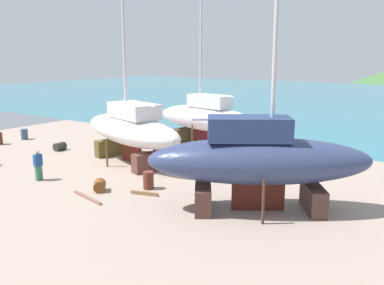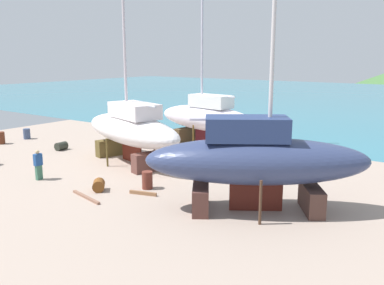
{
  "view_description": "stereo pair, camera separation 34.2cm",
  "coord_description": "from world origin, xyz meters",
  "px_view_note": "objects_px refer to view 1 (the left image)",
  "views": [
    {
      "loc": [
        14.48,
        -21.75,
        6.69
      ],
      "look_at": [
        0.49,
        -1.6,
        1.54
      ],
      "focal_mm": 38.46,
      "sensor_mm": 36.0,
      "label": 1
    },
    {
      "loc": [
        14.76,
        -21.55,
        6.69
      ],
      "look_at": [
        0.49,
        -1.6,
        1.54
      ],
      "focal_mm": 38.46,
      "sensor_mm": 36.0,
      "label": 2
    }
  ],
  "objects_px": {
    "sailboat_small_center": "(258,159)",
    "barrel_rust_mid": "(100,186)",
    "worker": "(38,165)",
    "barrel_tar_black": "(148,180)",
    "barrel_rust_far": "(24,134)",
    "barrel_tipped_center": "(60,146)",
    "sailboat_large_starboard": "(205,117)",
    "sailboat_mid_port": "(131,129)"
  },
  "relations": [
    {
      "from": "sailboat_small_center",
      "to": "barrel_rust_mid",
      "type": "distance_m",
      "value": 8.24
    },
    {
      "from": "sailboat_small_center",
      "to": "barrel_tipped_center",
      "type": "xyz_separation_m",
      "value": [
        -17.0,
        2.62,
        -2.05
      ]
    },
    {
      "from": "sailboat_mid_port",
      "to": "sailboat_large_starboard",
      "type": "relative_size",
      "value": 1.13
    },
    {
      "from": "sailboat_small_center",
      "to": "barrel_tipped_center",
      "type": "distance_m",
      "value": 17.32
    },
    {
      "from": "sailboat_small_center",
      "to": "barrel_tipped_center",
      "type": "relative_size",
      "value": 21.27
    },
    {
      "from": "sailboat_mid_port",
      "to": "barrel_rust_far",
      "type": "distance_m",
      "value": 12.56
    },
    {
      "from": "sailboat_mid_port",
      "to": "barrel_rust_mid",
      "type": "bearing_deg",
      "value": 134.03
    },
    {
      "from": "sailboat_small_center",
      "to": "barrel_tipped_center",
      "type": "bearing_deg",
      "value": 137.83
    },
    {
      "from": "sailboat_mid_port",
      "to": "barrel_rust_mid",
      "type": "xyz_separation_m",
      "value": [
        2.63,
        -5.18,
        -1.91
      ]
    },
    {
      "from": "sailboat_small_center",
      "to": "barrel_tar_black",
      "type": "distance_m",
      "value": 6.23
    },
    {
      "from": "worker",
      "to": "barrel_tipped_center",
      "type": "xyz_separation_m",
      "value": [
        -5.15,
        5.36,
        -0.58
      ]
    },
    {
      "from": "sailboat_large_starboard",
      "to": "barrel_rust_mid",
      "type": "distance_m",
      "value": 12.37
    },
    {
      "from": "worker",
      "to": "barrel_rust_far",
      "type": "bearing_deg",
      "value": 149.13
    },
    {
      "from": "sailboat_mid_port",
      "to": "sailboat_small_center",
      "type": "distance_m",
      "value": 10.76
    },
    {
      "from": "sailboat_small_center",
      "to": "barrel_rust_mid",
      "type": "relative_size",
      "value": 22.71
    },
    {
      "from": "barrel_rust_far",
      "to": "barrel_rust_mid",
      "type": "height_order",
      "value": "barrel_rust_far"
    },
    {
      "from": "worker",
      "to": "barrel_tar_black",
      "type": "xyz_separation_m",
      "value": [
        5.93,
        2.3,
        -0.42
      ]
    },
    {
      "from": "barrel_tar_black",
      "to": "barrel_rust_far",
      "type": "xyz_separation_m",
      "value": [
        -16.82,
        4.0,
        -0.03
      ]
    },
    {
      "from": "worker",
      "to": "barrel_rust_far",
      "type": "xyz_separation_m",
      "value": [
        -10.88,
        6.3,
        -0.45
      ]
    },
    {
      "from": "sailboat_large_starboard",
      "to": "barrel_tipped_center",
      "type": "height_order",
      "value": "sailboat_large_starboard"
    },
    {
      "from": "sailboat_small_center",
      "to": "barrel_tar_black",
      "type": "bearing_deg",
      "value": 150.87
    },
    {
      "from": "sailboat_mid_port",
      "to": "worker",
      "type": "relative_size",
      "value": 10.55
    },
    {
      "from": "sailboat_large_starboard",
      "to": "barrel_tar_black",
      "type": "distance_m",
      "value": 11.07
    },
    {
      "from": "barrel_tipped_center",
      "to": "barrel_rust_mid",
      "type": "distance_m",
      "value": 10.46
    },
    {
      "from": "barrel_tipped_center",
      "to": "barrel_tar_black",
      "type": "relative_size",
      "value": 0.9
    },
    {
      "from": "sailboat_large_starboard",
      "to": "sailboat_small_center",
      "type": "xyz_separation_m",
      "value": [
        9.2,
        -9.99,
        0.15
      ]
    },
    {
      "from": "sailboat_small_center",
      "to": "worker",
      "type": "relative_size",
      "value": 10.42
    },
    {
      "from": "worker",
      "to": "barrel_tar_black",
      "type": "bearing_deg",
      "value": 20.36
    },
    {
      "from": "sailboat_mid_port",
      "to": "barrel_tar_black",
      "type": "bearing_deg",
      "value": 158.78
    },
    {
      "from": "worker",
      "to": "barrel_rust_far",
      "type": "height_order",
      "value": "worker"
    },
    {
      "from": "worker",
      "to": "barrel_tar_black",
      "type": "height_order",
      "value": "worker"
    },
    {
      "from": "barrel_tipped_center",
      "to": "barrel_rust_far",
      "type": "relative_size",
      "value": 0.97
    },
    {
      "from": "sailboat_small_center",
      "to": "barrel_rust_far",
      "type": "height_order",
      "value": "sailboat_small_center"
    },
    {
      "from": "sailboat_large_starboard",
      "to": "barrel_rust_far",
      "type": "bearing_deg",
      "value": 33.62
    },
    {
      "from": "sailboat_large_starboard",
      "to": "barrel_rust_mid",
      "type": "bearing_deg",
      "value": 105.34
    },
    {
      "from": "barrel_tipped_center",
      "to": "barrel_rust_far",
      "type": "distance_m",
      "value": 5.82
    },
    {
      "from": "barrel_tar_black",
      "to": "barrel_rust_mid",
      "type": "relative_size",
      "value": 1.18
    },
    {
      "from": "worker",
      "to": "barrel_rust_mid",
      "type": "relative_size",
      "value": 2.18
    },
    {
      "from": "barrel_rust_mid",
      "to": "barrel_tar_black",
      "type": "bearing_deg",
      "value": 43.84
    },
    {
      "from": "barrel_rust_mid",
      "to": "barrel_tipped_center",
      "type": "bearing_deg",
      "value": 152.89
    },
    {
      "from": "worker",
      "to": "sailboat_small_center",
      "type": "bearing_deg",
      "value": 12.21
    },
    {
      "from": "worker",
      "to": "sailboat_large_starboard",
      "type": "bearing_deg",
      "value": 77.45
    }
  ]
}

